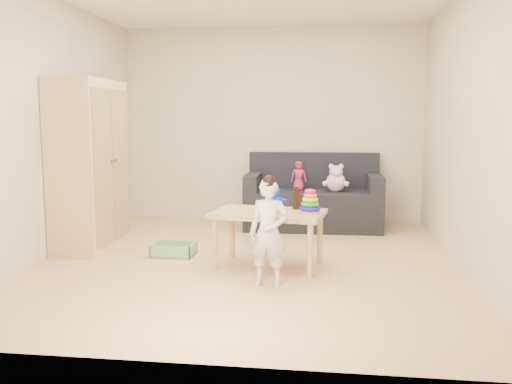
# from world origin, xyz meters

# --- Properties ---
(room) EXTENTS (4.50, 4.50, 4.50)m
(room) POSITION_xyz_m (0.00, 0.00, 1.30)
(room) COLOR tan
(room) RESTS_ON ground
(wardrobe) EXTENTS (0.50, 0.99, 1.78)m
(wardrobe) POSITION_xyz_m (-1.74, 0.35, 0.89)
(wardrobe) COLOR tan
(wardrobe) RESTS_ON ground
(sofa) EXTENTS (1.71, 0.88, 0.48)m
(sofa) POSITION_xyz_m (0.58, 1.76, 0.24)
(sofa) COLOR black
(sofa) RESTS_ON ground
(play_table) EXTENTS (1.09, 0.78, 0.53)m
(play_table) POSITION_xyz_m (0.22, -0.18, 0.26)
(play_table) COLOR tan
(play_table) RESTS_ON ground
(storage_bin) EXTENTS (0.42, 0.31, 0.13)m
(storage_bin) POSITION_xyz_m (-0.78, 0.14, 0.06)
(storage_bin) COLOR gray
(storage_bin) RESTS_ON ground
(toddler) EXTENTS (0.34, 0.24, 0.87)m
(toddler) POSITION_xyz_m (0.29, -0.74, 0.44)
(toddler) COLOR beige
(toddler) RESTS_ON ground
(pink_bear) EXTENTS (0.30, 0.27, 0.29)m
(pink_bear) POSITION_xyz_m (0.86, 1.71, 0.62)
(pink_bear) COLOR #FFBBCD
(pink_bear) RESTS_ON sofa
(doll) EXTENTS (0.20, 0.14, 0.37)m
(doll) POSITION_xyz_m (0.40, 1.68, 0.66)
(doll) COLOR #AF204F
(doll) RESTS_ON sofa
(ring_stacker) EXTENTS (0.19, 0.19, 0.22)m
(ring_stacker) POSITION_xyz_m (0.61, -0.21, 0.61)
(ring_stacker) COLOR #F1A10C
(ring_stacker) RESTS_ON play_table
(brown_bottle) EXTENTS (0.07, 0.07, 0.21)m
(brown_bottle) POSITION_xyz_m (0.47, -0.01, 0.62)
(brown_bottle) COLOR black
(brown_bottle) RESTS_ON play_table
(blue_plush) EXTENTS (0.20, 0.17, 0.22)m
(blue_plush) POSITION_xyz_m (0.26, -0.01, 0.64)
(blue_plush) COLOR #1634CE
(blue_plush) RESTS_ON play_table
(wooden_figure) EXTENTS (0.05, 0.05, 0.10)m
(wooden_figure) POSITION_xyz_m (0.14, -0.15, 0.58)
(wooden_figure) COLOR brown
(wooden_figure) RESTS_ON play_table
(yellow_book) EXTENTS (0.23, 0.23, 0.02)m
(yellow_book) POSITION_xyz_m (0.15, -0.01, 0.54)
(yellow_book) COLOR yellow
(yellow_book) RESTS_ON play_table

